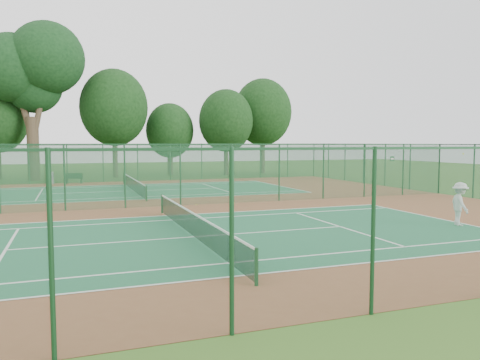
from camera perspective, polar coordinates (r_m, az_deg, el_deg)
name	(u,v)px	position (r m, az deg, el deg)	size (l,w,h in m)	color
ground	(154,207)	(26.59, -10.49, -3.23)	(120.00, 120.00, 0.00)	#33591C
red_pad	(154,207)	(26.59, -10.49, -3.22)	(40.00, 36.00, 0.01)	brown
court_near	(193,237)	(17.88, -5.72, -6.93)	(23.77, 10.97, 0.01)	#1E5F3E
court_far	(133,191)	(35.44, -12.88, -1.31)	(23.77, 10.97, 0.01)	#206640
fence_north	(121,163)	(44.24, -14.35, 2.08)	(40.00, 0.09, 3.50)	#174524
fence_south	(306,236)	(9.25, 8.10, -6.78)	(40.00, 0.09, 3.50)	#164427
fence_east	(439,169)	(35.61, 23.11, 1.29)	(0.09, 36.00, 3.50)	#1B5135
fence_divider	(153,175)	(26.41, -10.54, 0.56)	(40.00, 0.09, 3.50)	#174727
tennis_net_near	(193,223)	(17.79, -5.73, -5.26)	(0.10, 12.90, 0.97)	#153B1C
tennis_net_far	(133,184)	(35.39, -12.89, -0.46)	(0.10, 12.90, 0.97)	#123217
player_near	(460,204)	(22.18, 25.24, -2.65)	(1.21, 0.69, 1.87)	silver
trash_bin	(50,178)	(43.74, -22.10, 0.24)	(0.57, 0.57, 1.03)	slate
bench	(74,178)	(43.07, -19.60, 0.20)	(1.57, 0.73, 0.94)	black
stray_ball_a	(234,203)	(27.38, -0.75, -2.84)	(0.07, 0.07, 0.07)	yellow
stray_ball_b	(196,205)	(26.77, -5.34, -3.03)	(0.07, 0.07, 0.07)	gold
stray_ball_c	(165,208)	(25.70, -9.09, -3.38)	(0.07, 0.07, 0.07)	yellow
big_tree	(32,68)	(48.96, -24.05, 12.36)	(9.69, 7.09, 14.88)	#3D3021
evergreen_row	(120,177)	(50.60, -14.44, 0.38)	(39.00, 5.00, 12.00)	black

